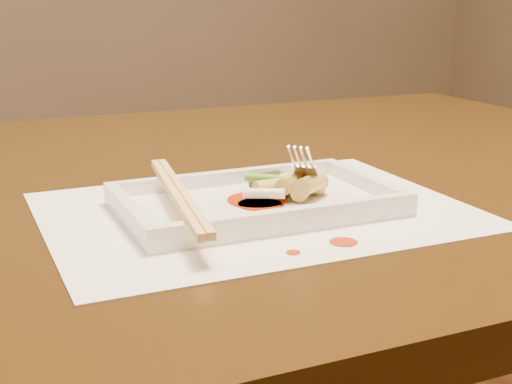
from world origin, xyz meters
name	(u,v)px	position (x,y,z in m)	size (l,w,h in m)	color
table	(186,256)	(0.00, 0.00, 0.65)	(1.40, 0.90, 0.75)	black
placemat	(256,211)	(0.02, -0.17, 0.75)	(0.40, 0.30, 0.00)	white
sauce_splatter_a	(344,242)	(0.05, -0.28, 0.75)	(0.02, 0.02, 0.00)	#A42804
sauce_splatter_b	(293,252)	(0.00, -0.29, 0.75)	(0.01, 0.01, 0.00)	#A42804
plate_base	(256,206)	(0.02, -0.17, 0.76)	(0.26, 0.16, 0.01)	white
plate_rim_far	(228,177)	(0.02, -0.09, 0.77)	(0.26, 0.01, 0.01)	white
plate_rim_near	(290,216)	(0.02, -0.24, 0.77)	(0.26, 0.01, 0.01)	white
plate_rim_left	(129,210)	(-0.11, -0.17, 0.77)	(0.01, 0.14, 0.01)	white
plate_rim_right	(366,182)	(0.14, -0.17, 0.77)	(0.01, 0.14, 0.01)	white
veg_piece	(271,181)	(0.05, -0.13, 0.77)	(0.04, 0.03, 0.01)	black
scallion_white	(264,193)	(0.02, -0.18, 0.77)	(0.01, 0.01, 0.04)	#EAEACC
scallion_green	(286,180)	(0.06, -0.15, 0.77)	(0.01, 0.01, 0.09)	#3D8F17
chopstick_a	(174,194)	(-0.06, -0.17, 0.78)	(0.01, 0.25, 0.01)	#D9BE6C
chopstick_b	(182,193)	(-0.06, -0.17, 0.78)	(0.01, 0.25, 0.01)	#D9BE6C
fork	(313,118)	(0.09, -0.15, 0.83)	(0.09, 0.10, 0.14)	silver
sauce_blob_0	(260,204)	(0.02, -0.18, 0.76)	(0.04, 0.04, 0.00)	#A42804
sauce_blob_1	(257,200)	(0.02, -0.16, 0.76)	(0.06, 0.06, 0.00)	#A42804
rice_cake_0	(297,187)	(0.06, -0.17, 0.77)	(0.02, 0.02, 0.05)	#E1CE69
rice_cake_1	(302,181)	(0.08, -0.15, 0.77)	(0.02, 0.02, 0.05)	#E1CE69
rice_cake_2	(294,181)	(0.06, -0.17, 0.78)	(0.02, 0.02, 0.05)	#E1CE69
rice_cake_3	(304,185)	(0.07, -0.16, 0.77)	(0.02, 0.02, 0.04)	#E1CE69
rice_cake_4	(300,180)	(0.08, -0.15, 0.77)	(0.02, 0.02, 0.04)	#E1CE69
rice_cake_5	(311,184)	(0.07, -0.18, 0.78)	(0.02, 0.02, 0.04)	#E1CE69
rice_cake_6	(274,187)	(0.04, -0.16, 0.77)	(0.02, 0.02, 0.04)	#E1CE69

